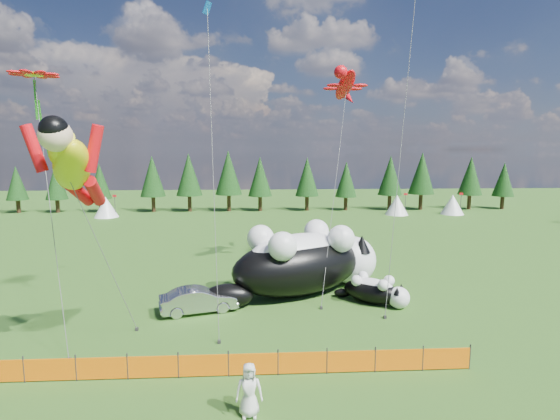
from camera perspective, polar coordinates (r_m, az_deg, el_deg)
The scene contains 12 objects.
ground at distance 21.75m, azimuth -8.98°, elevation -16.93°, with size 160.00×160.00×0.00m, color #153609.
safety_fence at distance 18.85m, azimuth -9.96°, elevation -19.35°, with size 22.06×0.06×1.10m.
tree_line at distance 64.88m, azimuth -5.17°, elevation 3.37°, with size 90.00×4.00×8.00m, color black, non-canonical shape.
festival_tents at distance 60.79m, azimuth 5.12°, elevation 0.60°, with size 50.00×3.20×2.80m, color white, non-canonical shape.
cat_large at distance 27.97m, azimuth 3.45°, elevation -6.60°, with size 11.37×8.04×4.43m.
cat_small at distance 26.94m, azimuth 12.31°, elevation -10.21°, with size 4.07×3.41×1.70m.
car at distance 25.47m, azimuth -10.57°, elevation -11.46°, with size 1.51×4.32×1.42m, color #BAB9BE.
spectator_e at distance 16.15m, azimuth -4.06°, elevation -22.41°, with size 0.93×0.61×1.90m, color silver.
superhero_kite at distance 19.66m, azimuth -25.52°, elevation 5.15°, with size 5.89×6.34×10.89m.
gecko_kite at distance 33.17m, azimuth 8.50°, elevation 15.77°, with size 4.51×11.47×16.14m.
flower_kite at distance 25.85m, azimuth -29.44°, elevation 14.81°, with size 4.23×6.23×13.88m.
diamond_kite_a at distance 26.06m, azimuth -9.40°, elevation 22.44°, with size 1.15×6.31×17.86m.
Camera 1 is at (2.12, -19.64, 9.10)m, focal length 28.00 mm.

